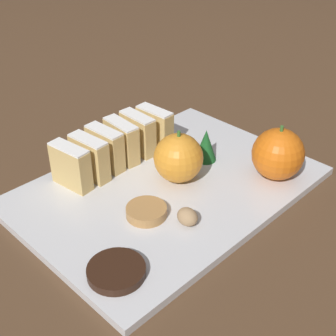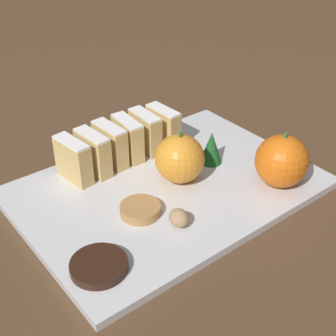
{
  "view_description": "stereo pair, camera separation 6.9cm",
  "coord_description": "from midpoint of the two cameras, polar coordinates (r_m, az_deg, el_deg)",
  "views": [
    {
      "loc": [
        0.41,
        -0.41,
        0.42
      ],
      "look_at": [
        0.0,
        0.0,
        0.04
      ],
      "focal_mm": 50.0,
      "sensor_mm": 36.0,
      "label": 1
    },
    {
      "loc": [
        0.46,
        -0.36,
        0.42
      ],
      "look_at": [
        0.0,
        0.0,
        0.04
      ],
      "focal_mm": 50.0,
      "sensor_mm": 36.0,
      "label": 2
    }
  ],
  "objects": [
    {
      "name": "chocolate_cookie",
      "position": [
        0.57,
        -4.94,
        -11.94
      ],
      "size": [
        0.07,
        0.07,
        0.01
      ],
      "color": "black",
      "rests_on": "serving_platter"
    },
    {
      "name": "gingerbread_cookie",
      "position": [
        0.65,
        -0.35,
        -5.21
      ],
      "size": [
        0.06,
        0.06,
        0.01
      ],
      "color": "#B27F47",
      "rests_on": "serving_platter"
    },
    {
      "name": "stollen_slice_fifth",
      "position": [
        0.78,
        -0.26,
        4.35
      ],
      "size": [
        0.07,
        0.03,
        0.07
      ],
      "color": "tan",
      "rests_on": "serving_platter"
    },
    {
      "name": "evergreen_sprig",
      "position": [
        0.76,
        7.92,
        2.42
      ],
      "size": [
        0.04,
        0.04,
        0.05
      ],
      "color": "#195623",
      "rests_on": "serving_platter"
    },
    {
      "name": "ground_plane",
      "position": [
        0.72,
        2.77,
        -2.9
      ],
      "size": [
        6.0,
        6.0,
        0.0
      ],
      "primitive_type": "plane",
      "color": "#513823"
    },
    {
      "name": "walnut",
      "position": [
        0.63,
        4.53,
        -6.2
      ],
      "size": [
        0.03,
        0.02,
        0.02
      ],
      "color": "tan",
      "rests_on": "serving_platter"
    },
    {
      "name": "stollen_slice_second",
      "position": [
        0.73,
        -6.45,
        1.75
      ],
      "size": [
        0.07,
        0.03,
        0.07
      ],
      "color": "tan",
      "rests_on": "serving_platter"
    },
    {
      "name": "serving_platter",
      "position": [
        0.71,
        2.78,
        -2.51
      ],
      "size": [
        0.31,
        0.44,
        0.01
      ],
      "color": "silver",
      "rests_on": "ground_plane"
    },
    {
      "name": "stollen_slice_third",
      "position": [
        0.75,
        -4.44,
        2.77
      ],
      "size": [
        0.07,
        0.03,
        0.07
      ],
      "color": "tan",
      "rests_on": "serving_platter"
    },
    {
      "name": "stollen_slice_fourth",
      "position": [
        0.76,
        -2.29,
        3.58
      ],
      "size": [
        0.07,
        0.03,
        0.07
      ],
      "color": "tan",
      "rests_on": "serving_platter"
    },
    {
      "name": "stollen_slice_sixth",
      "position": [
        0.8,
        1.91,
        4.96
      ],
      "size": [
        0.07,
        0.03,
        0.07
      ],
      "color": "tan",
      "rests_on": "serving_platter"
    },
    {
      "name": "orange_near",
      "position": [
        0.7,
        4.49,
        0.91
      ],
      "size": [
        0.08,
        0.08,
        0.08
      ],
      "color": "orange",
      "rests_on": "serving_platter"
    },
    {
      "name": "orange_far",
      "position": [
        0.72,
        16.4,
        0.73
      ],
      "size": [
        0.08,
        0.08,
        0.09
      ],
      "color": "orange",
      "rests_on": "serving_platter"
    },
    {
      "name": "stollen_slice_front",
      "position": [
        0.71,
        -8.77,
        0.85
      ],
      "size": [
        0.07,
        0.03,
        0.07
      ],
      "color": "tan",
      "rests_on": "serving_platter"
    }
  ]
}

